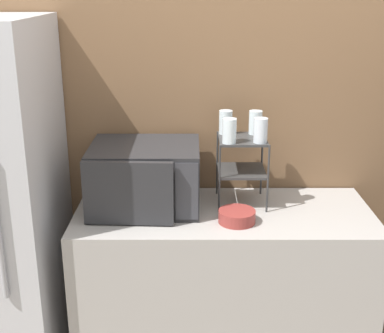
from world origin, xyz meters
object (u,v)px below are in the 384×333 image
at_px(glass_front_left, 228,131).
at_px(glass_back_left, 224,122).
at_px(bowl, 235,216).
at_px(microwave, 143,177).
at_px(glass_front_right, 259,130).
at_px(dish_rack, 240,157).
at_px(glass_back_right, 254,122).

bearing_deg(glass_front_left, glass_back_left, 92.57).
distance_m(glass_back_left, bowl, 0.49).
distance_m(microwave, glass_front_left, 0.48).
height_order(glass_back_left, bowl, glass_back_left).
height_order(microwave, bowl, microwave).
bearing_deg(glass_back_left, glass_front_right, -45.55).
relative_size(microwave, glass_back_left, 4.51).
bearing_deg(dish_rack, glass_back_left, 133.37).
distance_m(dish_rack, glass_back_right, 0.19).
height_order(dish_rack, glass_front_right, glass_front_right).
xyz_separation_m(glass_front_left, glass_back_left, (-0.01, 0.17, 0.00)).
height_order(microwave, glass_front_right, glass_front_right).
bearing_deg(glass_front_right, glass_front_left, -176.54).
distance_m(glass_front_right, glass_back_left, 0.22).
xyz_separation_m(glass_front_left, glass_front_right, (0.15, 0.01, 0.00)).
xyz_separation_m(microwave, dish_rack, (0.48, 0.05, 0.09)).
relative_size(glass_back_right, glass_front_right, 1.00).
bearing_deg(microwave, glass_front_right, -2.73).
xyz_separation_m(glass_front_right, bowl, (-0.11, -0.16, -0.37)).
height_order(dish_rack, bowl, dish_rack).
distance_m(glass_back_right, glass_back_left, 0.15).
bearing_deg(glass_front_right, dish_rack, 135.60).
height_order(dish_rack, glass_front_left, glass_front_left).
distance_m(glass_front_left, glass_front_right, 0.15).
relative_size(dish_rack, glass_front_left, 2.89).
relative_size(glass_back_right, glass_back_left, 1.00).
relative_size(microwave, glass_front_left, 4.51).
distance_m(microwave, bowl, 0.50).
bearing_deg(glass_back_left, microwave, -161.81).
height_order(microwave, glass_back_right, glass_back_right).
height_order(microwave, glass_front_left, glass_front_left).
bearing_deg(glass_front_left, bowl, -77.76).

